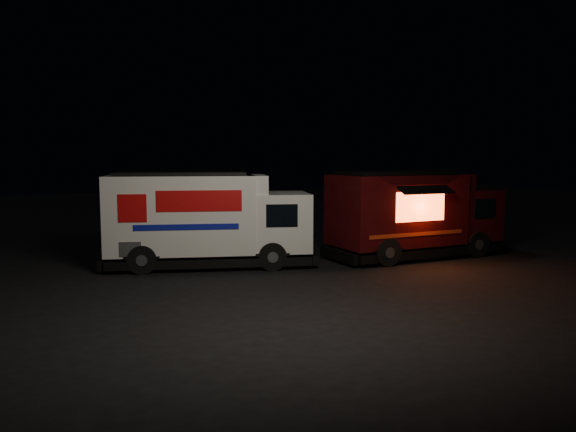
# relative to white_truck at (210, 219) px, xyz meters

# --- Properties ---
(ground) EXTENTS (80.00, 80.00, 0.00)m
(ground) POSITION_rel_white_truck_xyz_m (0.80, -3.23, -1.42)
(ground) COLOR black
(ground) RESTS_ON ground
(white_truck) EXTENTS (6.61, 3.65, 2.84)m
(white_truck) POSITION_rel_white_truck_xyz_m (0.00, 0.00, 0.00)
(white_truck) COLOR silver
(white_truck) RESTS_ON ground
(red_truck) EXTENTS (6.18, 2.56, 2.82)m
(red_truck) POSITION_rel_white_truck_xyz_m (6.70, -0.99, -0.01)
(red_truck) COLOR #34090A
(red_truck) RESTS_ON ground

